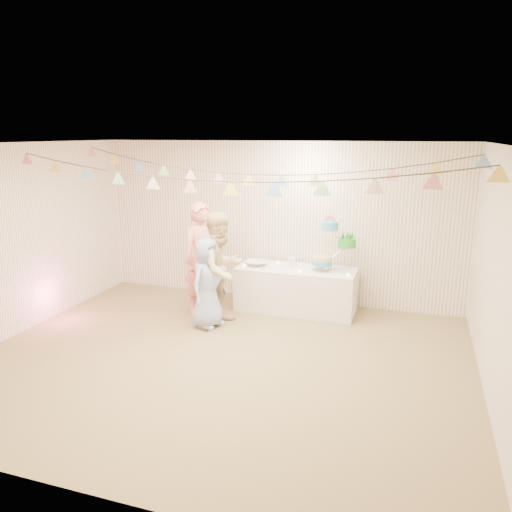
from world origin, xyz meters
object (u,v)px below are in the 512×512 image
(person_adult_a, at_px, (203,259))
(person_adult_b, at_px, (221,269))
(table, at_px, (296,289))
(person_child, at_px, (208,283))
(cake_stand, at_px, (334,241))

(person_adult_a, relative_size, person_adult_b, 1.05)
(table, distance_m, person_child, 1.50)
(cake_stand, xyz_separation_m, person_child, (-1.58, -1.09, -0.49))
(person_adult_a, bearing_deg, cake_stand, -29.73)
(cake_stand, relative_size, person_adult_b, 0.47)
(person_adult_a, bearing_deg, person_adult_b, -84.98)
(table, relative_size, cake_stand, 2.36)
(person_adult_b, relative_size, person_child, 1.27)
(person_adult_b, xyz_separation_m, person_child, (-0.14, -0.14, -0.17))
(person_child, bearing_deg, person_adult_a, 48.46)
(person_adult_a, height_order, person_adult_b, person_adult_a)
(table, xyz_separation_m, person_adult_a, (-1.31, -0.58, 0.52))
(person_child, bearing_deg, cake_stand, -38.41)
(cake_stand, height_order, person_adult_b, person_adult_b)
(person_adult_b, height_order, person_child, person_adult_b)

